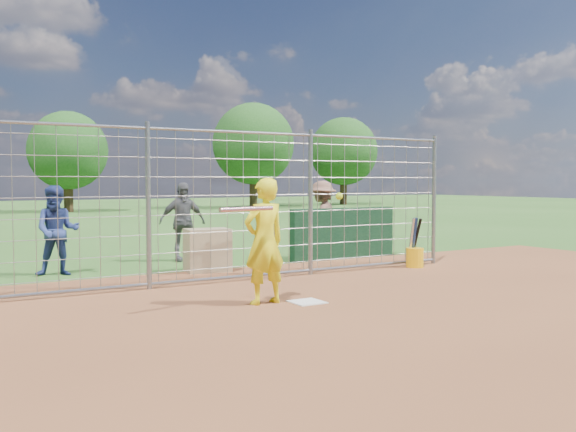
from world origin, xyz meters
TOP-DOWN VIEW (x-y plane):
  - ground at (0.00, 0.00)m, footprint 100.00×100.00m
  - infield_dirt at (0.00, -3.00)m, footprint 18.00×18.00m
  - home_plate at (0.00, -0.20)m, footprint 0.43×0.43m
  - dugout_wall at (3.40, 3.60)m, footprint 2.60×0.20m
  - batter at (-0.54, 0.03)m, footprint 0.67×0.47m
  - bystander_a at (-2.41, 4.25)m, footprint 0.93×0.83m
  - bystander_b at (0.28, 5.04)m, footprint 1.01×0.51m
  - bystander_c at (3.10, 3.96)m, footprint 1.26×1.13m
  - equipment_bin at (0.08, 3.32)m, footprint 0.87×0.66m
  - equipment_in_play at (-0.58, -0.21)m, footprint 2.03×0.27m
  - bucket_with_bats at (3.77, 1.76)m, footprint 0.34×0.38m
  - backstop_fence at (0.00, 2.00)m, footprint 9.08×0.08m
  - tree_line at (3.13, 28.13)m, footprint 44.66×6.72m

SIDE VIEW (x-z plane):
  - ground at x=0.00m, z-range 0.00..0.00m
  - infield_dirt at x=0.00m, z-range 0.01..0.01m
  - home_plate at x=0.00m, z-range 0.00..0.02m
  - bucket_with_bats at x=3.77m, z-range -0.24..0.73m
  - equipment_bin at x=0.08m, z-range 0.00..0.80m
  - dugout_wall at x=3.40m, z-range 0.00..1.10m
  - bystander_a at x=-2.41m, z-range 0.00..1.61m
  - bystander_b at x=0.28m, z-range 0.00..1.66m
  - bystander_c at x=3.10m, z-range 0.00..1.69m
  - batter at x=-0.54m, z-range 0.00..1.73m
  - backstop_fence at x=0.00m, z-range -0.04..2.56m
  - equipment_in_play at x=-0.58m, z-range 1.25..1.48m
  - tree_line at x=3.13m, z-range 0.47..6.95m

